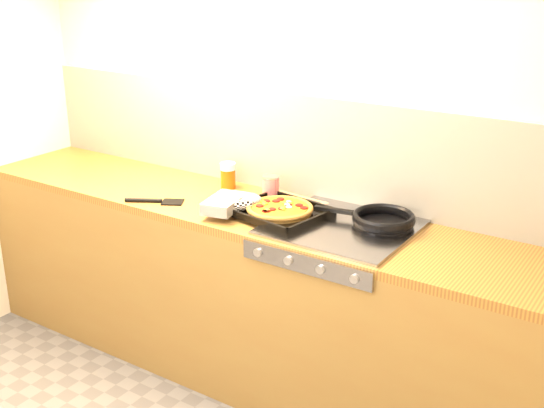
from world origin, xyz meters
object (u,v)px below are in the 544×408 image
Objects in this scene: pizza_on_tray at (265,207)px; tomato_can at (271,188)px; juice_glass at (228,175)px; frying_pan at (382,220)px.

tomato_can is (-0.11, 0.20, 0.02)m from pizza_on_tray.
tomato_can is at bearing -5.14° from juice_glass.
tomato_can is at bearing 117.29° from pizza_on_tray.
juice_glass reaches higher than tomato_can.
tomato_can is 0.28m from juice_glass.
pizza_on_tray is at bearing -162.42° from frying_pan.
tomato_can is (-0.61, 0.04, 0.02)m from frying_pan.
frying_pan is 0.61m from tomato_can.
juice_glass is (-0.38, 0.23, 0.02)m from pizza_on_tray.
frying_pan is at bearing -4.22° from tomato_can.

